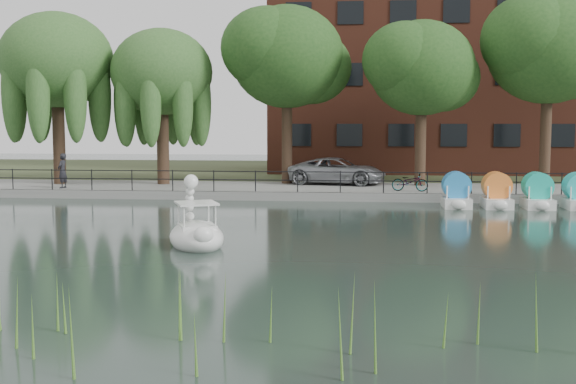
% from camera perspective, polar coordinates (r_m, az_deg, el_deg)
% --- Properties ---
extents(ground_plane, '(120.00, 120.00, 0.00)m').
position_cam_1_polar(ground_plane, '(20.87, -2.50, -4.60)').
color(ground_plane, '#2E3F38').
extents(promenade, '(40.00, 6.00, 0.40)m').
position_cam_1_polar(promenade, '(36.61, 1.15, 0.11)').
color(promenade, gray).
rests_on(promenade, ground_plane).
extents(kerb, '(40.00, 0.25, 0.40)m').
position_cam_1_polar(kerb, '(33.69, 0.73, -0.37)').
color(kerb, gray).
rests_on(kerb, ground_plane).
extents(land_strip, '(60.00, 22.00, 0.36)m').
position_cam_1_polar(land_strip, '(50.53, 2.46, 1.59)').
color(land_strip, '#47512D').
rests_on(land_strip, ground_plane).
extents(railing, '(32.00, 0.05, 1.00)m').
position_cam_1_polar(railing, '(33.80, 0.77, 1.26)').
color(railing, black).
rests_on(railing, promenade).
extents(apartment_building, '(20.00, 10.07, 18.00)m').
position_cam_1_polar(apartment_building, '(50.76, 10.59, 11.90)').
color(apartment_building, '#4C1E16').
rests_on(apartment_building, land_strip).
extents(willow_left, '(5.88, 5.88, 9.01)m').
position_cam_1_polar(willow_left, '(40.28, -17.82, 9.85)').
color(willow_left, '#473323').
rests_on(willow_left, promenade).
extents(willow_mid, '(5.32, 5.32, 8.15)m').
position_cam_1_polar(willow_mid, '(38.86, -9.95, 9.27)').
color(willow_mid, '#473323').
rests_on(willow_mid, promenade).
extents(broadleaf_center, '(6.00, 6.00, 9.25)m').
position_cam_1_polar(broadleaf_center, '(38.68, -0.08, 10.58)').
color(broadleaf_center, '#473323').
rests_on(broadleaf_center, promenade).
extents(broadleaf_right, '(5.40, 5.40, 8.32)m').
position_cam_1_polar(broadleaf_right, '(38.03, 10.53, 9.55)').
color(broadleaf_right, '#473323').
rests_on(broadleaf_right, promenade).
extents(broadleaf_far, '(6.30, 6.30, 9.71)m').
position_cam_1_polar(broadleaf_far, '(40.14, 19.89, 10.55)').
color(broadleaf_far, '#473323').
rests_on(broadleaf_far, promenade).
extents(minivan, '(3.63, 6.19, 1.62)m').
position_cam_1_polar(minivan, '(38.05, 3.93, 1.83)').
color(minivan, gray).
rests_on(minivan, promenade).
extents(bicycle, '(0.91, 1.80, 1.00)m').
position_cam_1_polar(bicycle, '(34.69, 9.61, 0.89)').
color(bicycle, gray).
rests_on(bicycle, promenade).
extents(pedestrian, '(0.54, 0.75, 1.98)m').
position_cam_1_polar(pedestrian, '(37.46, -17.40, 1.80)').
color(pedestrian, black).
rests_on(pedestrian, promenade).
extents(swan_boat, '(2.41, 2.88, 2.09)m').
position_cam_1_polar(swan_boat, '(21.52, -7.26, -3.10)').
color(swan_boat, white).
rests_on(swan_boat, ground_plane).
extents(pedal_boat_row, '(9.65, 1.70, 1.40)m').
position_cam_1_polar(pedal_boat_row, '(32.73, 20.56, -0.18)').
color(pedal_boat_row, white).
rests_on(pedal_boat_row, ground_plane).
extents(reed_bank, '(24.00, 2.40, 1.20)m').
position_cam_1_polar(reed_bank, '(11.30, 0.55, -10.28)').
color(reed_bank, '#669938').
rests_on(reed_bank, ground_plane).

